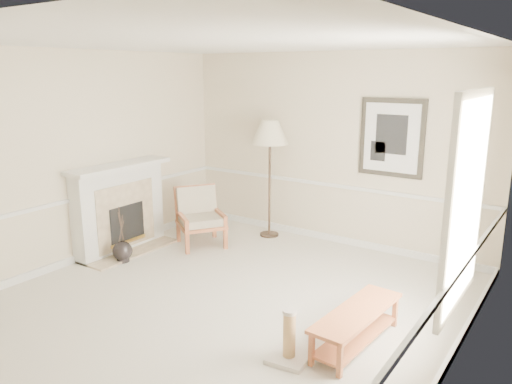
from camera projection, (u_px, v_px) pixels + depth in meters
ground at (220, 304)px, 5.73m from camera, size 5.50×5.50×0.00m
room at (232, 143)px, 5.28m from camera, size 5.04×5.54×2.92m
fireplace at (120, 208)px, 7.35m from camera, size 0.64×1.64×1.31m
floor_vase at (123, 251)px, 6.99m from camera, size 0.28×0.28×0.81m
armchair at (199, 214)px, 7.66m from camera, size 0.96×0.95×0.88m
floor_lamp at (270, 136)px, 7.75m from camera, size 0.66×0.66×1.87m
bench at (357, 322)px, 4.84m from camera, size 0.47×1.30×0.36m
scratching_post at (289, 344)px, 4.60m from camera, size 0.39×0.39×0.51m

